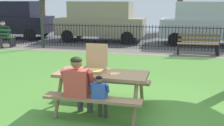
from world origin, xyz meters
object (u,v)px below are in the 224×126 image
at_px(person_on_park_bench, 2,33).
at_px(parked_car_center, 209,22).
at_px(picnic_table_foreground, 102,81).
at_px(adult_at_table, 79,84).
at_px(park_bench_center, 198,45).
at_px(pizza_box_open, 94,66).
at_px(parked_car_left, 101,20).
at_px(pizza_slice_on_table, 113,73).
at_px(parked_car_far_left, 11,19).
at_px(child_at_table, 100,94).

relative_size(person_on_park_bench, parked_car_center, 0.26).
relative_size(picnic_table_foreground, person_on_park_bench, 1.53).
bearing_deg(adult_at_table, park_bench_center, 69.44).
bearing_deg(pizza_box_open, adult_at_table, -100.21).
xyz_separation_m(pizza_box_open, parked_car_left, (-2.33, 9.10, 0.23)).
xyz_separation_m(pizza_box_open, park_bench_center, (2.44, 6.19, -0.45)).
xyz_separation_m(picnic_table_foreground, adult_at_table, (-0.30, -0.50, 0.06)).
height_order(pizza_box_open, parked_car_left, parked_car_left).
bearing_deg(parked_car_left, parked_car_center, -0.00).
relative_size(pizza_slice_on_table, parked_car_left, 0.06).
height_order(picnic_table_foreground, parked_car_far_left, parked_car_far_left).
bearing_deg(pizza_slice_on_table, pizza_box_open, 160.91).
bearing_deg(picnic_table_foreground, child_at_table, -77.39).
height_order(adult_at_table, parked_car_far_left, parked_car_far_left).
bearing_deg(pizza_slice_on_table, picnic_table_foreground, 174.67).
bearing_deg(parked_car_center, pizza_box_open, -108.89).
relative_size(child_at_table, park_bench_center, 0.53).
height_order(park_bench_center, parked_car_far_left, parked_car_far_left).
relative_size(adult_at_table, parked_car_center, 0.26).
height_order(adult_at_table, parked_car_left, parked_car_left).
relative_size(adult_at_table, parked_car_far_left, 0.25).
height_order(picnic_table_foreground, parked_car_center, parked_car_center).
distance_m(pizza_slice_on_table, person_on_park_bench, 9.24).
bearing_deg(child_at_table, parked_car_left, 105.08).
distance_m(pizza_box_open, adult_at_table, 0.66).
bearing_deg(adult_at_table, child_at_table, -4.60).
bearing_deg(parked_car_center, child_at_table, -106.08).
bearing_deg(parked_car_center, picnic_table_foreground, -107.63).
distance_m(pizza_box_open, park_bench_center, 6.67).
bearing_deg(person_on_park_bench, parked_car_left, 36.05).
height_order(park_bench_center, parked_car_center, parked_car_center).
xyz_separation_m(child_at_table, parked_car_left, (-2.63, 9.75, 0.57)).
height_order(pizza_box_open, person_on_park_bench, pizza_box_open).
distance_m(pizza_slice_on_table, park_bench_center, 6.66).
height_order(child_at_table, parked_car_center, parked_car_center).
bearing_deg(picnic_table_foreground, adult_at_table, -120.76).
bearing_deg(parked_car_far_left, pizza_slice_on_table, -48.75).
bearing_deg(parked_car_center, parked_car_left, 180.00).
xyz_separation_m(picnic_table_foreground, parked_car_far_left, (-7.87, 9.22, 0.50)).
relative_size(pizza_slice_on_table, parked_car_far_left, 0.06).
bearing_deg(adult_at_table, parked_car_left, 102.84).
distance_m(park_bench_center, parked_car_left, 5.63).
height_order(child_at_table, park_bench_center, child_at_table).
bearing_deg(child_at_table, park_bench_center, 72.63).
relative_size(pizza_box_open, parked_car_left, 0.11).
relative_size(pizza_box_open, park_bench_center, 0.32).
bearing_deg(park_bench_center, person_on_park_bench, 179.88).
bearing_deg(child_at_table, adult_at_table, 175.40).
bearing_deg(parked_car_left, pizza_slice_on_table, -73.48).
distance_m(pizza_slice_on_table, parked_car_left, 9.65).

